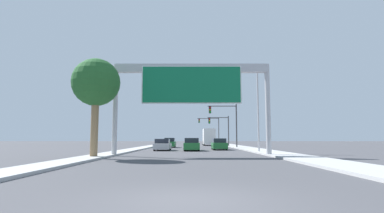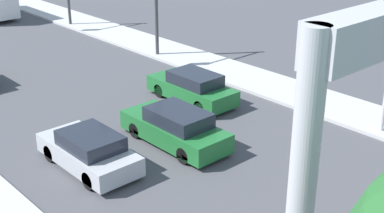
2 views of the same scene
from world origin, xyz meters
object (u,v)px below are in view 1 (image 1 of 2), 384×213
object	(u,v)px
car_near_center	(170,143)
street_lamp_right	(255,102)
sign_gantry	(192,83)
palm_tree_foreground	(96,84)
car_near_left	(219,144)
car_mid_right	(163,145)
traffic_light_far_intersection	(212,126)
car_far_center	(192,145)
traffic_light_near_intersection	(228,118)
traffic_light_mid_block	(222,126)
truck_box_primary	(209,137)

from	to	relation	value
car_near_center	street_lamp_right	size ratio (longest dim) A/B	0.50
sign_gantry	car_near_center	distance (m)	23.90
palm_tree_foreground	car_near_left	bearing A→B (deg)	57.01
car_mid_right	traffic_light_far_intersection	size ratio (longest dim) A/B	0.63
car_far_center	sign_gantry	bearing A→B (deg)	-90.00
car_far_center	street_lamp_right	xyz separation A→B (m)	(6.53, -4.92, 4.50)
car_mid_right	palm_tree_foreground	xyz separation A→B (m)	(-3.65, -14.17, 4.87)
traffic_light_near_intersection	car_far_center	bearing A→B (deg)	-119.54
car_mid_right	traffic_light_mid_block	distance (m)	21.13
traffic_light_far_intersection	street_lamp_right	xyz separation A→B (m)	(1.46, -44.45, 0.61)
traffic_light_near_intersection	palm_tree_foreground	bearing A→B (deg)	-118.56
sign_gantry	car_far_center	xyz separation A→B (m)	(0.00, 10.60, -5.40)
car_near_left	street_lamp_right	bearing A→B (deg)	-68.77
sign_gantry	traffic_light_near_intersection	xyz separation A→B (m)	(5.40, 20.14, -1.66)
truck_box_primary	palm_tree_foreground	distance (m)	42.09
traffic_light_near_intersection	traffic_light_far_intersection	size ratio (longest dim) A/B	0.98
street_lamp_right	car_near_left	bearing A→B (deg)	111.23
sign_gantry	traffic_light_mid_block	distance (m)	30.72
car_near_center	sign_gantry	bearing A→B (deg)	-81.35
traffic_light_near_intersection	street_lamp_right	distance (m)	14.52
sign_gantry	truck_box_primary	size ratio (longest dim) A/B	1.52
car_near_left	traffic_light_mid_block	distance (m)	17.06
palm_tree_foreground	car_far_center	bearing A→B (deg)	62.15
palm_tree_foreground	street_lamp_right	bearing A→B (deg)	32.19
car_far_center	street_lamp_right	distance (m)	9.33
sign_gantry	traffic_light_near_intersection	bearing A→B (deg)	74.98
traffic_light_mid_block	street_lamp_right	size ratio (longest dim) A/B	0.63
car_near_left	sign_gantry	bearing A→B (deg)	-104.56
car_far_center	traffic_light_far_intersection	bearing A→B (deg)	82.70
traffic_light_near_intersection	car_mid_right	bearing A→B (deg)	-135.05
sign_gantry	palm_tree_foreground	bearing A→B (deg)	-157.78
car_near_left	truck_box_primary	size ratio (longest dim) A/B	0.52
car_near_left	traffic_light_far_intersection	distance (m)	36.90
traffic_light_near_intersection	palm_tree_foreground	size ratio (longest dim) A/B	0.90
traffic_light_mid_block	street_lamp_right	bearing A→B (deg)	-87.50
car_far_center	car_near_left	distance (m)	4.53
traffic_light_mid_block	palm_tree_foreground	bearing A→B (deg)	-110.87
car_near_center	street_lamp_right	bearing A→B (deg)	-59.94
car_mid_right	truck_box_primary	size ratio (longest dim) A/B	0.49
car_mid_right	car_far_center	world-z (taller)	car_far_center
car_near_center	car_near_left	size ratio (longest dim) A/B	0.96
car_far_center	car_near_left	xyz separation A→B (m)	(3.50, 2.87, -0.02)
palm_tree_foreground	sign_gantry	bearing A→B (deg)	22.22
sign_gantry	car_far_center	world-z (taller)	sign_gantry
car_mid_right	palm_tree_foreground	bearing A→B (deg)	-104.43
car_near_center	traffic_light_mid_block	size ratio (longest dim) A/B	0.78
car_mid_right	car_near_left	distance (m)	7.35
car_far_center	truck_box_primary	distance (m)	27.27
car_mid_right	traffic_light_far_intersection	xyz separation A→B (m)	(8.56, 38.89, 3.94)
car_far_center	traffic_light_mid_block	world-z (taller)	traffic_light_mid_block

